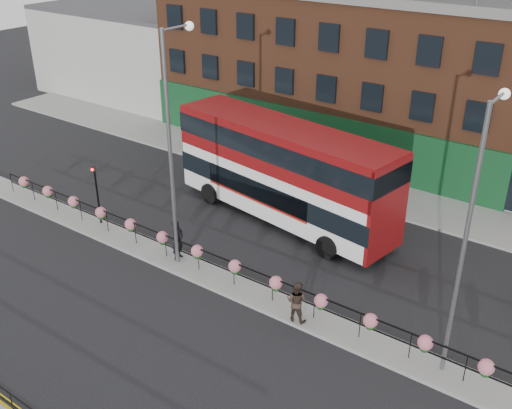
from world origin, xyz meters
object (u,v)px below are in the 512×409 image
Objects in this scene: double_decker_bus at (284,164)px; lamp_column_east at (471,222)px; lamp_column_west at (173,132)px; pedestrian_a at (178,240)px; pedestrian_b at (297,301)px.

double_decker_bus is 12.83m from lamp_column_east.
pedestrian_a is at bearing -173.45° from lamp_column_west.
lamp_column_west is at bearing -179.03° from lamp_column_east.
lamp_column_west is 12.43m from lamp_column_east.
lamp_column_west is (-1.47, -6.29, 3.23)m from double_decker_bus.
pedestrian_b is 0.17× the size of lamp_column_west.
pedestrian_b is at bearing -105.15° from pedestrian_a.
lamp_column_west reaches higher than pedestrian_a.
lamp_column_east reaches higher than pedestrian_b.
lamp_column_west is at bearing -14.50° from pedestrian_b.
lamp_column_east is (10.95, -6.08, 2.80)m from double_decker_bus.
double_decker_bus is 9.00m from pedestrian_b.
lamp_column_east is (5.70, 0.92, 4.93)m from pedestrian_b.
pedestrian_a is 0.19× the size of lamp_column_west.
pedestrian_a is 13.48m from lamp_column_east.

